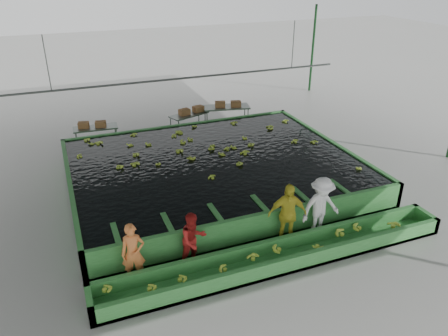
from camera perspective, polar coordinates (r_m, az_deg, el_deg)
name	(u,v)px	position (r m, az deg, el deg)	size (l,w,h in m)	color
ground	(229,201)	(14.77, 0.72, -4.28)	(80.00, 80.00, 0.00)	gray
shed_roof	(230,50)	(13.00, 0.84, 15.15)	(20.00, 22.00, 0.04)	gray
shed_posts	(230,131)	(13.68, 0.77, 4.81)	(20.00, 22.00, 5.00)	#15411C
flotation_tank	(214,170)	(15.79, -1.34, -0.32)	(10.00, 8.00, 0.90)	#358239
tank_water	(214,160)	(15.62, -1.35, 0.99)	(9.70, 7.70, 0.00)	black
sorting_trough	(281,256)	(11.93, 7.42, -11.30)	(10.00, 1.00, 0.50)	#358239
cableway_rail	(183,78)	(18.04, -5.39, 11.59)	(0.08, 0.08, 14.00)	#59605B
rail_hanger_left	(47,63)	(17.15, -22.14, 12.53)	(0.04, 0.04, 2.00)	#59605B
rail_hanger_right	(293,45)	(19.79, 9.02, 15.62)	(0.04, 0.04, 2.00)	#59605B
worker_a	(133,253)	(11.22, -11.78, -10.83)	(0.59, 0.39, 1.62)	orange
worker_b	(193,240)	(11.50, -4.02, -9.38)	(0.77, 0.60, 1.58)	#A11B18
worker_c	(287,214)	(12.36, 8.26, -6.01)	(1.11, 0.46, 1.89)	gold
worker_d	(321,207)	(12.89, 12.54, -5.01)	(1.21, 0.69, 1.87)	white
packing_table_left	(97,136)	(19.71, -16.31, 4.00)	(1.85, 0.74, 0.84)	#59605B
packing_table_mid	(189,122)	(20.63, -4.57, 5.96)	(1.84, 0.74, 0.84)	#59605B
packing_table_right	(226,116)	(21.15, 0.30, 6.77)	(2.19, 0.87, 0.99)	#59605B
box_stack_left	(93,127)	(19.58, -16.80, 5.12)	(1.15, 0.32, 0.25)	brown
box_stack_mid	(192,113)	(20.59, -4.27, 7.16)	(1.25, 0.35, 0.27)	brown
box_stack_right	(228,107)	(20.94, 0.53, 8.01)	(1.22, 0.34, 0.26)	brown
floating_bananas	(206,152)	(16.30, -2.33, 2.09)	(8.71, 5.94, 0.12)	#9EBF32
trough_bananas	(281,251)	(11.84, 7.46, -10.72)	(9.69, 0.65, 0.13)	#9EBF32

